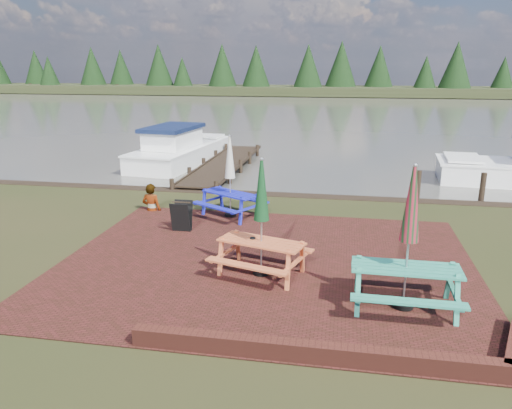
{
  "coord_description": "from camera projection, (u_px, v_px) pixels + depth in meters",
  "views": [
    {
      "loc": [
        1.61,
        -9.11,
        4.24
      ],
      "look_at": [
        -0.44,
        2.19,
        1.0
      ],
      "focal_mm": 35.0,
      "sensor_mm": 36.0,
      "label": 1
    }
  ],
  "objects": [
    {
      "name": "water",
      "position": [
        330.0,
        113.0,
        45.09
      ],
      "size": [
        120.0,
        60.0,
        0.02
      ],
      "primitive_type": "cube",
      "color": "#403E37",
      "rests_on": "ground"
    },
    {
      "name": "picnic_table_teal",
      "position": [
        407.0,
        260.0,
        8.75
      ],
      "size": [
        1.91,
        1.71,
        2.62
      ],
      "rotation": [
        0.0,
        0.0,
        -0.02
      ],
      "color": "#2C8E74",
      "rests_on": "ground"
    },
    {
      "name": "brick_wall",
      "position": [
        372.0,
        352.0,
        7.36
      ],
      "size": [
        6.21,
        1.79,
        0.3
      ],
      "color": "#4C1E16",
      "rests_on": "ground"
    },
    {
      "name": "paving",
      "position": [
        266.0,
        263.0,
        11.0
      ],
      "size": [
        9.0,
        7.5,
        0.02
      ],
      "primitive_type": "cube",
      "color": "#321710",
      "rests_on": "ground"
    },
    {
      "name": "picnic_table_red",
      "position": [
        261.0,
        236.0,
        10.19
      ],
      "size": [
        2.14,
        2.01,
        2.45
      ],
      "rotation": [
        0.0,
        0.0,
        -0.29
      ],
      "color": "#D26236",
      "rests_on": "ground"
    },
    {
      "name": "boat_jetty",
      "position": [
        180.0,
        151.0,
        22.9
      ],
      "size": [
        3.14,
        7.05,
        1.98
      ],
      "rotation": [
        0.0,
        0.0,
        -0.12
      ],
      "color": "white",
      "rests_on": "ground"
    },
    {
      "name": "ground",
      "position": [
        258.0,
        282.0,
        10.05
      ],
      "size": [
        120.0,
        120.0,
        0.0
      ],
      "primitive_type": "plane",
      "color": "black",
      "rests_on": "ground"
    },
    {
      "name": "chalkboard",
      "position": [
        182.0,
        216.0,
        13.01
      ],
      "size": [
        0.5,
        0.47,
        0.8
      ],
      "rotation": [
        0.0,
        0.0,
        0.0
      ],
      "color": "black",
      "rests_on": "ground"
    },
    {
      "name": "picnic_table_blue",
      "position": [
        230.0,
        189.0,
        14.17
      ],
      "size": [
        2.2,
        2.14,
        2.33
      ],
      "rotation": [
        0.0,
        0.0,
        -0.53
      ],
      "color": "#181CB5",
      "rests_on": "ground"
    },
    {
      "name": "jetty",
      "position": [
        224.0,
        164.0,
        21.3
      ],
      "size": [
        1.76,
        9.08,
        1.0
      ],
      "color": "black",
      "rests_on": "ground"
    },
    {
      "name": "person",
      "position": [
        150.0,
        184.0,
        14.72
      ],
      "size": [
        0.64,
        0.45,
        1.64
      ],
      "primitive_type": "imported",
      "rotation": [
        0.0,
        0.0,
        3.04
      ],
      "color": "gray",
      "rests_on": "ground"
    },
    {
      "name": "far_treeline",
      "position": [
        338.0,
        71.0,
        71.66
      ],
      "size": [
        120.0,
        10.0,
        8.1
      ],
      "color": "black",
      "rests_on": "ground"
    }
  ]
}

